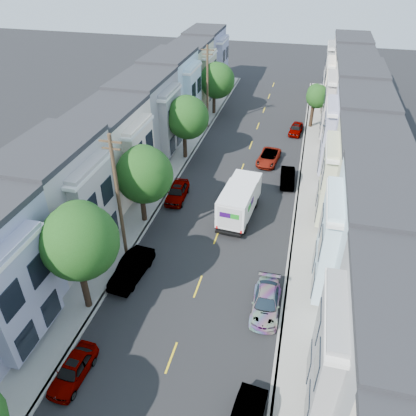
% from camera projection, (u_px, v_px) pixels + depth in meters
% --- Properties ---
extents(ground, '(160.00, 160.00, 0.00)m').
position_uv_depth(ground, '(198.00, 287.00, 28.73)').
color(ground, black).
rests_on(ground, ground).
extents(road_slab, '(12.00, 70.00, 0.02)m').
position_uv_depth(road_slab, '(237.00, 183.00, 40.79)').
color(road_slab, black).
rests_on(road_slab, ground).
extents(curb_left, '(0.30, 70.00, 0.15)m').
position_uv_depth(curb_left, '(179.00, 175.00, 41.96)').
color(curb_left, gray).
rests_on(curb_left, ground).
extents(curb_right, '(0.30, 70.00, 0.15)m').
position_uv_depth(curb_right, '(298.00, 190.00, 39.54)').
color(curb_right, gray).
rests_on(curb_right, ground).
extents(sidewalk_left, '(2.60, 70.00, 0.15)m').
position_uv_depth(sidewalk_left, '(168.00, 173.00, 42.22)').
color(sidewalk_left, gray).
rests_on(sidewalk_left, ground).
extents(sidewalk_right, '(2.60, 70.00, 0.15)m').
position_uv_depth(sidewalk_right, '(311.00, 191.00, 39.28)').
color(sidewalk_right, gray).
rests_on(sidewalk_right, ground).
extents(centerline, '(0.12, 70.00, 0.01)m').
position_uv_depth(centerline, '(237.00, 183.00, 40.79)').
color(centerline, gold).
rests_on(centerline, ground).
extents(townhouse_row_left, '(5.00, 70.00, 8.50)m').
position_uv_depth(townhouse_row_left, '(134.00, 170.00, 43.03)').
color(townhouse_row_left, beige).
rests_on(townhouse_row_left, ground).
extents(townhouse_row_right, '(5.00, 70.00, 8.50)m').
position_uv_depth(townhouse_row_right, '(352.00, 197.00, 38.56)').
color(townhouse_row_right, beige).
rests_on(townhouse_row_right, ground).
extents(tree_b, '(4.70, 4.70, 7.99)m').
position_uv_depth(tree_b, '(78.00, 242.00, 24.01)').
color(tree_b, black).
rests_on(tree_b, ground).
extents(tree_c, '(4.70, 4.70, 6.98)m').
position_uv_depth(tree_c, '(143.00, 175.00, 32.73)').
color(tree_c, black).
rests_on(tree_c, ground).
extents(tree_d, '(4.55, 4.55, 7.05)m').
position_uv_depth(tree_d, '(187.00, 118.00, 42.59)').
color(tree_d, black).
rests_on(tree_d, ground).
extents(tree_e, '(4.70, 4.70, 6.98)m').
position_uv_depth(tree_e, '(216.00, 81.00, 53.86)').
color(tree_e, black).
rests_on(tree_e, ground).
extents(tree_far_r, '(2.89, 2.89, 5.54)m').
position_uv_depth(tree_far_r, '(317.00, 97.00, 50.19)').
color(tree_far_r, black).
rests_on(tree_far_r, ground).
extents(utility_pole_near, '(1.60, 0.26, 10.00)m').
position_uv_depth(utility_pole_near, '(119.00, 199.00, 28.72)').
color(utility_pole_near, '#42301E').
rests_on(utility_pole_near, ground).
extents(utility_pole_far, '(1.60, 0.26, 10.00)m').
position_uv_depth(utility_pole_far, '(207.00, 88.00, 49.62)').
color(utility_pole_far, '#42301E').
rests_on(utility_pole_far, ground).
extents(fedex_truck, '(2.48, 6.44, 3.09)m').
position_uv_depth(fedex_truck, '(239.00, 200.00, 34.93)').
color(fedex_truck, white).
rests_on(fedex_truck, ground).
extents(lead_sedan, '(2.53, 4.68, 1.25)m').
position_uv_depth(lead_sedan, '(269.00, 158.00, 44.01)').
color(lead_sedan, black).
rests_on(lead_sedan, ground).
extents(parked_left_b, '(1.63, 3.88, 1.24)m').
position_uv_depth(parked_left_b, '(73.00, 370.00, 22.54)').
color(parked_left_b, black).
rests_on(parked_left_b, ground).
extents(parked_left_c, '(2.02, 4.64, 1.50)m').
position_uv_depth(parked_left_c, '(132.00, 269.00, 29.18)').
color(parked_left_c, gray).
rests_on(parked_left_c, ground).
extents(parked_left_d, '(1.94, 4.49, 1.43)m').
position_uv_depth(parked_left_d, '(177.00, 192.00, 37.93)').
color(parked_left_d, black).
rests_on(parked_left_d, ground).
extents(parked_right_b, '(1.91, 4.34, 1.29)m').
position_uv_depth(parked_right_b, '(266.00, 303.00, 26.64)').
color(parked_right_b, white).
rests_on(parked_right_b, ground).
extents(parked_right_c, '(1.66, 3.97, 1.29)m').
position_uv_depth(parked_right_c, '(287.00, 178.00, 40.32)').
color(parked_right_c, black).
rests_on(parked_right_c, ground).
extents(parked_right_d, '(1.83, 3.96, 1.25)m').
position_uv_depth(parked_right_d, '(296.00, 129.00, 50.50)').
color(parked_right_d, '#0A1839').
rests_on(parked_right_d, ground).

